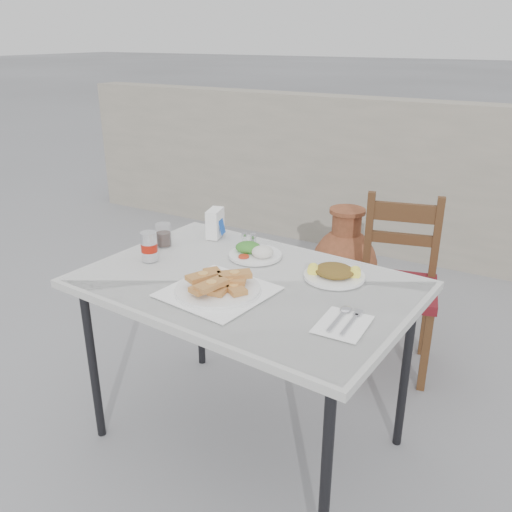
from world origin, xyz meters
The scene contains 13 objects.
ground centered at (0.00, 0.00, 0.00)m, with size 80.00×80.00×0.00m, color slate.
cafe_table centered at (0.09, 0.03, 0.71)m, with size 1.32×0.95×0.77m.
pide_plate centered at (0.05, -0.11, 0.80)m, with size 0.40×0.40×0.07m.
salad_rice_plate centered at (0.00, 0.25, 0.79)m, with size 0.23×0.23×0.06m.
salad_chopped_plate centered at (0.37, 0.22, 0.79)m, with size 0.24×0.24×0.05m.
soda_can centered at (-0.36, 0.00, 0.83)m, with size 0.07×0.07×0.12m.
cola_glass centered at (-0.42, 0.16, 0.81)m, with size 0.07×0.07×0.10m.
napkin_holder centered at (-0.28, 0.37, 0.83)m, with size 0.09×0.12×0.13m.
condiment_caddy centered at (-0.07, 0.33, 0.79)m, with size 0.11×0.10×0.07m.
cutlery_napkin centered at (0.54, -0.09, 0.77)m, with size 0.16×0.21×0.01m.
chair centered at (0.44, 0.93, 0.47)m, with size 0.48×0.48×0.90m.
terracotta_urn centered at (0.03, 1.27, 0.33)m, with size 0.41×0.41×0.71m.
back_wall centered at (0.00, 2.50, 0.60)m, with size 6.00×0.25×1.20m, color gray.
Camera 1 is at (1.07, -1.59, 1.65)m, focal length 38.00 mm.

